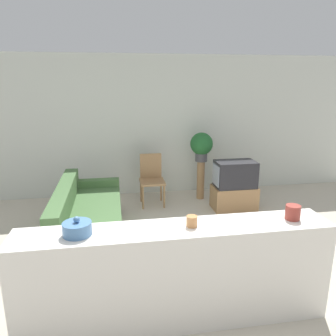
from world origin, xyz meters
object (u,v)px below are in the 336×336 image
television (235,174)px  decorative_bowl (77,228)px  wooden_chair (152,177)px  couch (88,220)px  potted_plant (202,145)px

television → decorative_bowl: size_ratio=2.89×
television → wooden_chair: 1.50m
decorative_bowl → couch: bearing=92.6°
wooden_chair → potted_plant: bearing=6.4°
wooden_chair → decorative_bowl: 3.29m
television → potted_plant: (-0.45, 0.60, 0.41)m
wooden_chair → television: bearing=-19.3°
television → decorative_bowl: 3.56m
wooden_chair → potted_plant: potted_plant is taller
couch → potted_plant: bearing=34.3°
decorative_bowl → television: bearing=47.4°
potted_plant → decorative_bowl: (-1.94, -3.20, -0.04)m
wooden_chair → decorative_bowl: bearing=-107.7°
potted_plant → decorative_bowl: potted_plant is taller
potted_plant → couch: bearing=-145.7°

